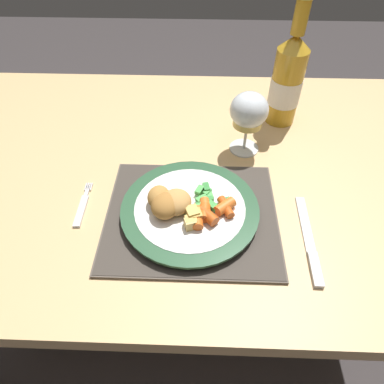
{
  "coord_description": "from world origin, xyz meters",
  "views": [
    {
      "loc": [
        0.04,
        -0.61,
        1.28
      ],
      "look_at": [
        0.02,
        -0.13,
        0.78
      ],
      "focal_mm": 32.0,
      "sensor_mm": 36.0,
      "label": 1
    }
  ],
  "objects_px": {
    "dining_table": "(186,189)",
    "table_knife": "(310,246)",
    "dinner_plate": "(190,210)",
    "bottle": "(287,80)",
    "fork": "(82,207)",
    "wine_glass": "(249,113)"
  },
  "relations": [
    {
      "from": "bottle",
      "to": "table_knife",
      "type": "bearing_deg",
      "value": -89.99
    },
    {
      "from": "dining_table",
      "to": "table_knife",
      "type": "distance_m",
      "value": 0.35
    },
    {
      "from": "fork",
      "to": "wine_glass",
      "type": "relative_size",
      "value": 0.81
    },
    {
      "from": "fork",
      "to": "bottle",
      "type": "height_order",
      "value": "bottle"
    },
    {
      "from": "dining_table",
      "to": "table_knife",
      "type": "relative_size",
      "value": 6.45
    },
    {
      "from": "table_knife",
      "to": "wine_glass",
      "type": "height_order",
      "value": "wine_glass"
    },
    {
      "from": "dinner_plate",
      "to": "table_knife",
      "type": "xyz_separation_m",
      "value": [
        0.23,
        -0.07,
        -0.01
      ]
    },
    {
      "from": "dining_table",
      "to": "dinner_plate",
      "type": "relative_size",
      "value": 4.92
    },
    {
      "from": "fork",
      "to": "table_knife",
      "type": "bearing_deg",
      "value": -10.13
    },
    {
      "from": "wine_glass",
      "to": "bottle",
      "type": "height_order",
      "value": "bottle"
    },
    {
      "from": "dining_table",
      "to": "wine_glass",
      "type": "relative_size",
      "value": 8.99
    },
    {
      "from": "fork",
      "to": "wine_glass",
      "type": "xyz_separation_m",
      "value": [
        0.35,
        0.21,
        0.1
      ]
    },
    {
      "from": "dinner_plate",
      "to": "bottle",
      "type": "height_order",
      "value": "bottle"
    },
    {
      "from": "dining_table",
      "to": "dinner_plate",
      "type": "distance_m",
      "value": 0.2
    },
    {
      "from": "dinner_plate",
      "to": "table_knife",
      "type": "relative_size",
      "value": 1.31
    },
    {
      "from": "fork",
      "to": "bottle",
      "type": "relative_size",
      "value": 0.4
    },
    {
      "from": "dining_table",
      "to": "wine_glass",
      "type": "bearing_deg",
      "value": 21.45
    },
    {
      "from": "dinner_plate",
      "to": "wine_glass",
      "type": "distance_m",
      "value": 0.26
    },
    {
      "from": "fork",
      "to": "table_knife",
      "type": "xyz_separation_m",
      "value": [
        0.45,
        -0.08,
        0.0
      ]
    },
    {
      "from": "bottle",
      "to": "dinner_plate",
      "type": "bearing_deg",
      "value": -123.4
    },
    {
      "from": "fork",
      "to": "bottle",
      "type": "distance_m",
      "value": 0.57
    },
    {
      "from": "dining_table",
      "to": "dinner_plate",
      "type": "height_order",
      "value": "dinner_plate"
    }
  ]
}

